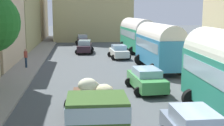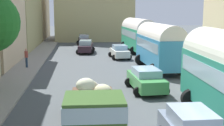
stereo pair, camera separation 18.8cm
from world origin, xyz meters
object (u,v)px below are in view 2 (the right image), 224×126
car_4 (120,52)px  pedestrian_1 (26,57)px  car_3 (146,79)px  car_0 (86,47)px  parked_bus_2 (138,33)px  cargo_truck_0 (93,109)px  parked_bus_1 (159,44)px  car_1 (84,40)px

car_4 → pedestrian_1: pedestrian_1 is taller
car_3 → pedestrian_1: size_ratio=2.36×
car_0 → car_4: 6.09m
parked_bus_2 → car_0: bearing=-175.3°
parked_bus_2 → cargo_truck_0: (-6.65, -26.51, -1.15)m
car_3 → car_4: car_3 is taller
parked_bus_1 → car_1: bearing=107.5°
car_0 → car_1: size_ratio=1.22×
parked_bus_2 → car_4: parked_bus_2 is taller
car_1 → parked_bus_1: bearing=-72.5°
pedestrian_1 → parked_bus_2: bearing=41.8°
cargo_truck_0 → pedestrian_1: (-5.35, 15.78, -0.11)m
cargo_truck_0 → car_1: bearing=90.1°
parked_bus_1 → car_1: size_ratio=2.26×
cargo_truck_0 → car_0: bearing=89.8°
car_1 → car_4: size_ratio=0.96×
cargo_truck_0 → parked_bus_1: bearing=66.1°
cargo_truck_0 → car_3: 8.03m
cargo_truck_0 → pedestrian_1: size_ratio=4.04×
parked_bus_1 → car_3: (-2.63, -7.19, -1.49)m
car_0 → pedestrian_1: (-5.43, -10.18, 0.27)m
cargo_truck_0 → pedestrian_1: 16.66m
car_0 → car_4: size_ratio=1.17×
cargo_truck_0 → car_1: 34.68m
car_4 → pedestrian_1: size_ratio=2.12×
parked_bus_1 → car_0: (-6.27, 11.67, -1.47)m
cargo_truck_0 → car_1: (-0.06, 34.68, -0.37)m
car_3 → car_4: bearing=90.1°
car_1 → car_3: size_ratio=0.86×
car_3 → parked_bus_2: bearing=81.4°
cargo_truck_0 → car_3: (3.71, 7.10, -0.40)m
parked_bus_1 → car_0: bearing=118.2°
cargo_truck_0 → car_4: (3.70, 21.07, -0.42)m
car_1 → car_3: (3.78, -27.57, -0.03)m
parked_bus_1 → parked_bus_2: bearing=88.6°
car_1 → car_4: car_1 is taller
car_4 → car_0: bearing=126.4°
car_1 → parked_bus_2: bearing=-50.6°
car_0 → car_3: 19.21m
car_0 → car_3: (3.63, -18.86, -0.02)m
parked_bus_1 → car_3: bearing=-110.1°
car_1 → car_4: (3.76, -13.61, -0.05)m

